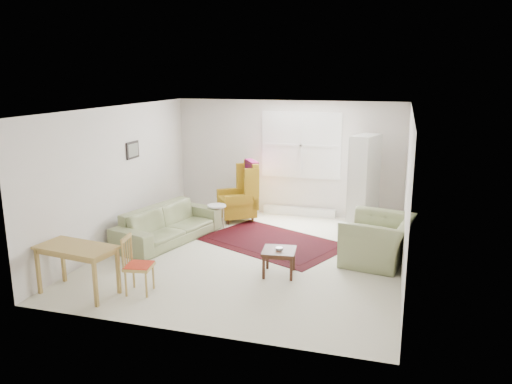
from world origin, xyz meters
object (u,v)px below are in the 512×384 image
(wingback_chair, at_px, (237,191))
(cabinet, at_px, (364,183))
(coffee_table, at_px, (279,262))
(desk, at_px, (78,270))
(stool, at_px, (217,217))
(armchair, at_px, (378,235))
(desk_chair, at_px, (139,265))
(sofa, at_px, (168,218))

(wingback_chair, relative_size, cabinet, 0.67)
(cabinet, bearing_deg, wingback_chair, -159.23)
(coffee_table, xyz_separation_m, cabinet, (1.04, 2.81, 0.74))
(cabinet, bearing_deg, coffee_table, -92.91)
(coffee_table, distance_m, desk, 2.95)
(coffee_table, bearing_deg, stool, 132.15)
(wingback_chair, bearing_deg, armchair, 27.23)
(armchair, height_order, desk_chair, armchair)
(coffee_table, relative_size, cabinet, 0.27)
(stool, height_order, cabinet, cabinet)
(stool, bearing_deg, armchair, -17.01)
(stool, height_order, desk, desk)
(sofa, height_order, wingback_chair, wingback_chair)
(sofa, height_order, desk_chair, sofa)
(desk_chair, bearing_deg, desk, 99.47)
(armchair, relative_size, desk, 1.07)
(sofa, xyz_separation_m, stool, (0.60, 0.94, -0.19))
(desk_chair, bearing_deg, sofa, 7.03)
(desk, bearing_deg, sofa, 85.46)
(sofa, relative_size, stool, 4.40)
(sofa, height_order, cabinet, cabinet)
(armchair, bearing_deg, coffee_table, -46.20)
(stool, bearing_deg, cabinet, 16.99)
(sofa, distance_m, desk_chair, 2.28)
(wingback_chair, relative_size, coffee_table, 2.54)
(desk, bearing_deg, armchair, 31.31)
(stool, height_order, desk_chair, desk_chair)
(armchair, bearing_deg, stool, -97.27)
(stool, bearing_deg, wingback_chair, 75.30)
(cabinet, distance_m, desk_chair, 4.91)
(armchair, bearing_deg, desk_chair, -46.05)
(sofa, relative_size, desk, 1.97)
(wingback_chair, distance_m, desk_chair, 3.86)
(sofa, bearing_deg, desk, -169.07)
(armchair, bearing_deg, desk, -48.96)
(wingback_chair, bearing_deg, stool, -48.21)
(desk, bearing_deg, wingback_chair, 76.57)
(wingback_chair, relative_size, stool, 2.55)
(coffee_table, bearing_deg, wingback_chair, 120.70)
(sofa, bearing_deg, desk_chair, -148.82)
(armchair, relative_size, cabinet, 0.63)
(armchair, xyz_separation_m, desk, (-4.00, -2.43, -0.11))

